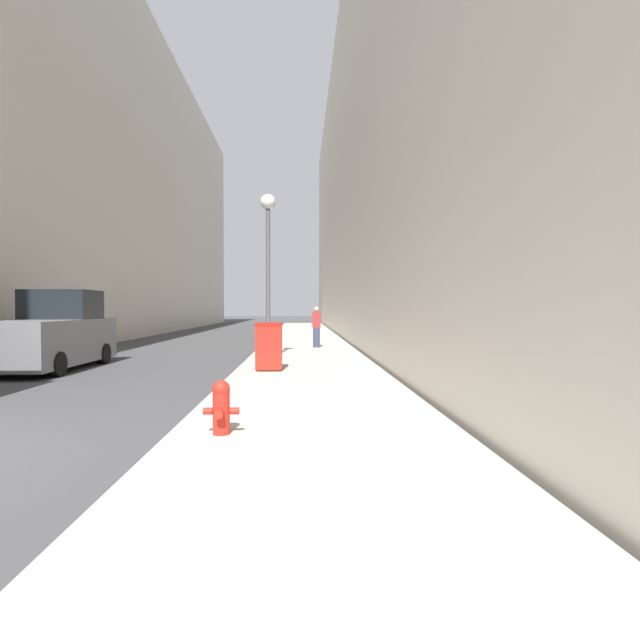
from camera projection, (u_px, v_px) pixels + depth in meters
The scene contains 8 objects.
sidewalk_right at pixel (306, 344), 23.46m from camera, with size 3.86×60.00×0.15m.
building_left_glass at pixel (50, 170), 30.60m from camera, with size 12.00×60.00×20.42m.
building_right_stone at pixel (431, 182), 31.52m from camera, with size 12.00×60.00×19.45m.
fire_hydrant at pixel (221, 406), 6.35m from camera, with size 0.45×0.34×0.69m.
trash_bin at pixel (269, 346), 12.90m from camera, with size 0.68×0.67×1.23m.
lamppost at pixel (268, 249), 15.52m from camera, with size 0.47×0.47×5.15m.
pickup_truck at pixel (51, 336), 14.34m from camera, with size 2.17×4.84×2.30m.
pedestrian_on_sidewalk at pixel (316, 327), 20.36m from camera, with size 0.34×0.22×1.67m.
Camera 1 is at (5.02, -5.43, 1.76)m, focal length 28.00 mm.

